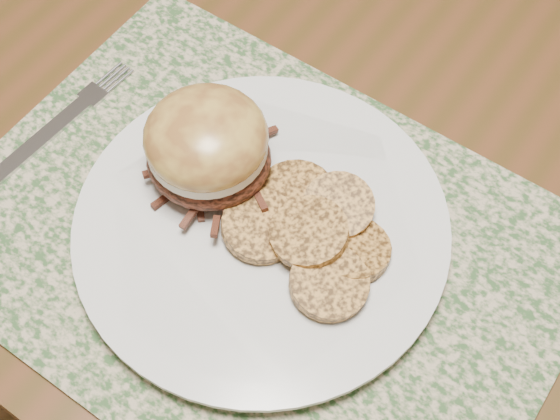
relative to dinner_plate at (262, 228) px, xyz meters
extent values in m
plane|color=brown|center=(0.22, 0.25, -0.76)|extent=(3.50, 3.50, 0.00)
cube|color=#32532A|center=(0.00, -0.01, -0.01)|extent=(0.45, 0.33, 0.00)
cylinder|color=silver|center=(0.00, 0.00, 0.00)|extent=(0.26, 0.26, 0.02)
ellipsoid|color=black|center=(-0.06, 0.01, 0.03)|extent=(0.11, 0.11, 0.04)
cylinder|color=beige|center=(-0.06, 0.01, 0.04)|extent=(0.11, 0.11, 0.01)
ellipsoid|color=#AE8539|center=(-0.06, 0.01, 0.05)|extent=(0.11, 0.11, 0.05)
cylinder|color=#BD8037|center=(0.01, 0.03, 0.01)|extent=(0.07, 0.07, 0.01)
cylinder|color=#BD8037|center=(0.04, 0.04, 0.02)|extent=(0.07, 0.07, 0.02)
cylinder|color=#BD8037|center=(0.07, 0.02, 0.01)|extent=(0.06, 0.06, 0.02)
cylinder|color=#BD8037|center=(0.00, -0.01, 0.02)|extent=(0.07, 0.07, 0.02)
cylinder|color=#BD8037|center=(0.04, 0.01, 0.02)|extent=(0.07, 0.07, 0.02)
cylinder|color=#BD8037|center=(0.07, -0.02, 0.02)|extent=(0.07, 0.07, 0.02)
cube|color=#B4B4BB|center=(-0.19, -0.04, -0.01)|extent=(0.02, 0.12, 0.00)
cube|color=#B4B4BB|center=(-0.19, 0.03, -0.01)|extent=(0.02, 0.02, 0.00)
camera|label=1|loc=(0.17, -0.22, 0.50)|focal=50.00mm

